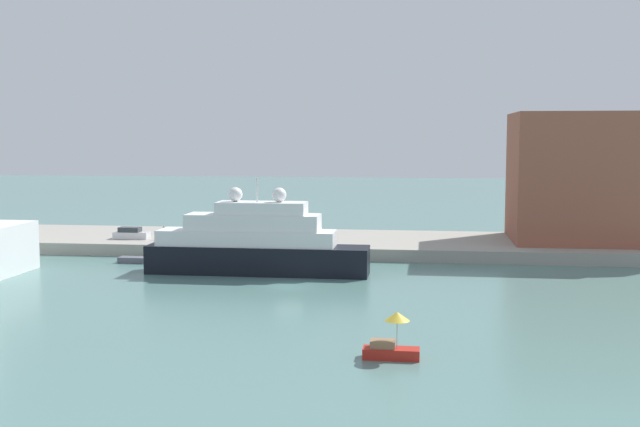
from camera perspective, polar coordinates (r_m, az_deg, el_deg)
ground at (r=74.93m, az=-2.30°, el=-5.37°), size 400.00×400.00×0.00m
quay_dock at (r=99.53m, az=0.24°, el=-2.20°), size 110.00×18.67×1.45m
large_yacht at (r=81.86m, az=-4.79°, el=-2.27°), size 23.28×4.44×10.10m
small_motorboat at (r=51.23m, az=5.25°, el=-9.36°), size 3.66×1.63×3.09m
work_barge at (r=90.98m, az=-12.85°, el=-3.34°), size 5.43×1.46×0.66m
harbor_building at (r=101.26m, az=18.63°, el=2.54°), size 17.02×14.38×15.78m
parked_car at (r=101.40m, az=-13.64°, el=-1.44°), size 4.43×1.72×1.47m
person_figure at (r=99.50m, az=-11.33°, el=-1.42°), size 0.36×0.36×1.76m
mooring_bollard at (r=92.13m, az=-1.65°, el=-2.11°), size 0.46×0.46×0.87m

